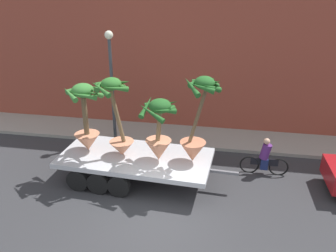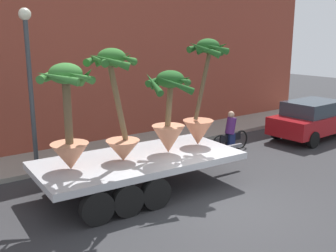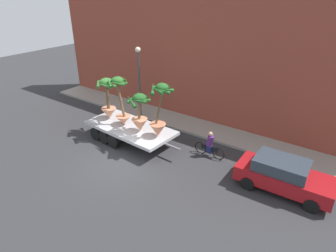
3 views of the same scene
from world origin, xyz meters
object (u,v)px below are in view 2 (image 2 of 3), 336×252
(flatbed_trailer, at_px, (132,166))
(potted_palm_extra, at_px, (118,107))
(potted_palm_middle, at_px, (68,119))
(potted_palm_rear, at_px, (169,114))
(cyclist, at_px, (230,134))
(parked_car, at_px, (314,119))
(street_lamp, at_px, (29,69))
(potted_palm_front, at_px, (202,99))

(flatbed_trailer, height_order, potted_palm_extra, potted_palm_extra)
(potted_palm_middle, xyz_separation_m, potted_palm_extra, (1.26, -0.17, 0.18))
(potted_palm_rear, height_order, potted_palm_middle, potted_palm_middle)
(potted_palm_middle, xyz_separation_m, cyclist, (6.64, 1.06, -1.58))
(flatbed_trailer, bearing_deg, potted_palm_rear, -6.80)
(parked_car, relative_size, street_lamp, 0.89)
(parked_car, xyz_separation_m, street_lamp, (-10.73, 2.58, 2.40))
(potted_palm_rear, bearing_deg, street_lamp, 130.34)
(cyclist, relative_size, parked_car, 0.43)
(potted_palm_extra, bearing_deg, cyclist, 12.86)
(street_lamp, bearing_deg, potted_palm_extra, -68.98)
(potted_palm_middle, height_order, parked_car, potted_palm_middle)
(potted_palm_front, relative_size, parked_car, 0.73)
(parked_car, bearing_deg, potted_palm_extra, -176.87)
(potted_palm_middle, bearing_deg, potted_palm_extra, -7.46)
(street_lamp, bearing_deg, potted_palm_front, -37.48)
(potted_palm_front, bearing_deg, potted_palm_rear, -175.07)
(parked_car, bearing_deg, potted_palm_front, -175.51)
(cyclist, distance_m, street_lamp, 7.30)
(potted_palm_rear, relative_size, potted_palm_middle, 0.88)
(potted_palm_front, distance_m, potted_palm_extra, 2.86)
(potted_palm_rear, bearing_deg, flatbed_trailer, 173.20)
(potted_palm_middle, distance_m, parked_car, 10.89)
(potted_palm_middle, bearing_deg, parked_car, 1.89)
(potted_palm_extra, xyz_separation_m, street_lamp, (-1.19, 3.10, 0.79))
(potted_palm_rear, distance_m, potted_palm_middle, 2.82)
(potted_palm_rear, bearing_deg, potted_palm_middle, 174.26)
(potted_palm_rear, relative_size, street_lamp, 0.48)
(potted_palm_extra, bearing_deg, flatbed_trailer, 3.01)
(flatbed_trailer, height_order, street_lamp, street_lamp)
(potted_palm_middle, bearing_deg, potted_palm_front, -2.34)
(potted_palm_rear, distance_m, cyclist, 4.31)
(flatbed_trailer, bearing_deg, parked_car, 3.14)
(flatbed_trailer, xyz_separation_m, street_lamp, (-1.58, 3.08, 2.46))
(potted_palm_extra, xyz_separation_m, parked_car, (9.53, 0.52, -1.61))
(flatbed_trailer, relative_size, potted_palm_middle, 2.53)
(parked_car, bearing_deg, cyclist, 170.35)
(potted_palm_rear, distance_m, parked_car, 8.12)
(parked_car, distance_m, street_lamp, 11.29)
(cyclist, relative_size, street_lamp, 0.38)
(potted_palm_extra, height_order, street_lamp, street_lamp)
(potted_palm_extra, relative_size, street_lamp, 0.61)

